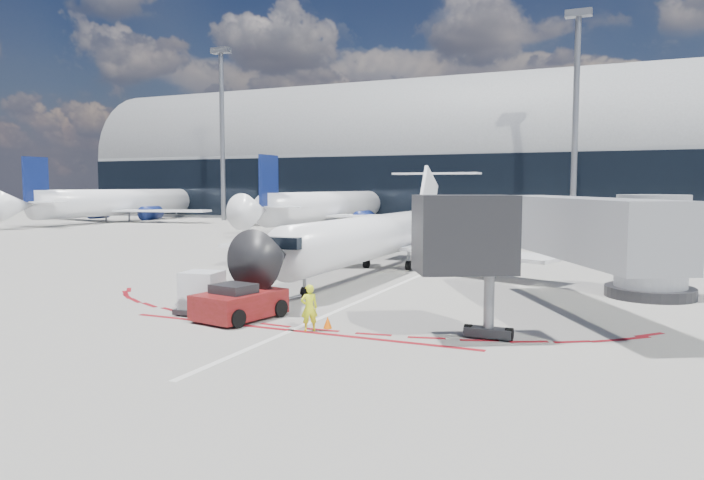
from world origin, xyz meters
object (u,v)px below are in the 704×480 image
at_px(pushback_tug, 239,303).
at_px(uld_container, 202,293).
at_px(ramp_worker, 309,308).
at_px(regional_jet, 380,235).

distance_m(pushback_tug, uld_container, 1.96).
height_order(ramp_worker, uld_container, uld_container).
bearing_deg(ramp_worker, regional_jet, -116.38).
xyz_separation_m(ramp_worker, uld_container, (-5.40, 0.95, 0.01)).
relative_size(regional_jet, ramp_worker, 15.78).
bearing_deg(uld_container, pushback_tug, -15.19).
relative_size(regional_jet, pushback_tug, 4.80).
height_order(pushback_tug, uld_container, uld_container).
height_order(pushback_tug, ramp_worker, ramp_worker).
height_order(regional_jet, pushback_tug, regional_jet).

